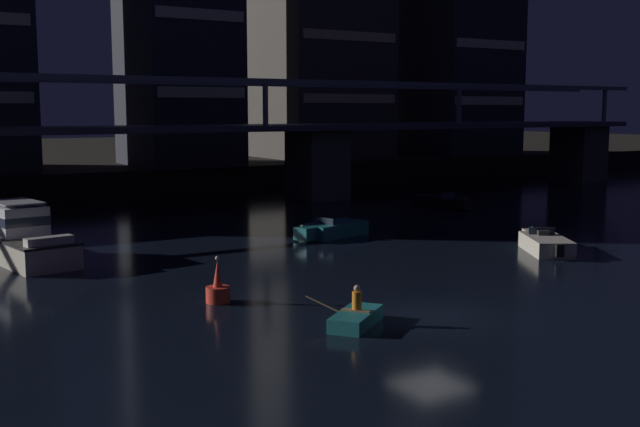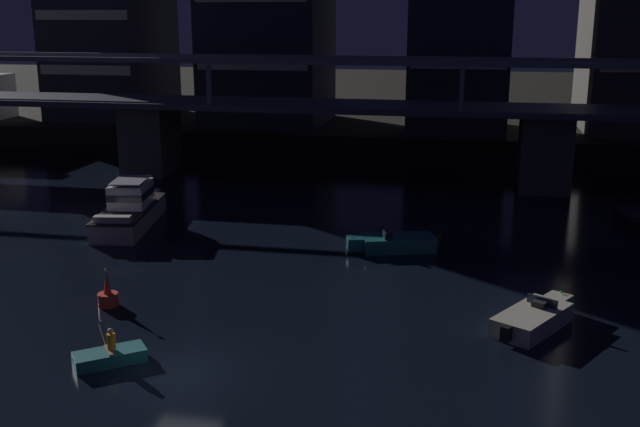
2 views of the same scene
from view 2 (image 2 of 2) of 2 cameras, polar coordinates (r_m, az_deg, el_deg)
name	(u,v)px [view 2 (image 2 of 2)]	position (r m, az deg, el deg)	size (l,w,h in m)	color
ground_plane	(179,375)	(28.66, -10.43, -11.72)	(400.00, 400.00, 0.00)	black
far_riverbank	(398,100)	(106.28, 5.80, 8.44)	(240.00, 80.00, 2.20)	black
river_bridge	(338,125)	(58.62, 1.35, 6.57)	(97.81, 6.40, 9.38)	#4C4944
cabin_cruiser_near_left	(131,208)	(48.18, -13.92, 0.37)	(3.97, 9.35, 2.79)	beige
speedboat_near_center	(638,221)	(50.10, 22.60, -0.55)	(2.28, 5.23, 1.16)	black
speedboat_near_right	(534,318)	(33.13, 15.66, -7.51)	(3.67, 4.84, 1.16)	beige
speedboat_mid_left	(395,243)	(42.17, 5.57, -2.19)	(5.17, 2.84, 1.16)	#196066
channel_buoy	(108,296)	(35.41, -15.51, -5.93)	(0.90, 0.90, 1.76)	red
dinghy_with_paddler	(110,356)	(30.01, -15.37, -10.18)	(2.73, 2.68, 1.36)	#196066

